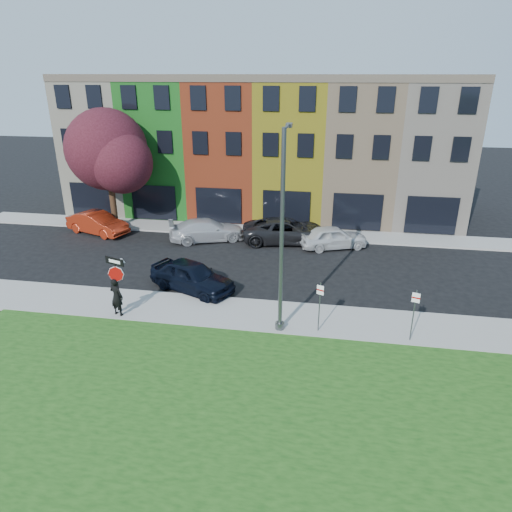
% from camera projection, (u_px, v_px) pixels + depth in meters
% --- Properties ---
extents(ground, '(120.00, 120.00, 0.00)m').
position_uv_depth(ground, '(244.00, 352.00, 18.60)').
color(ground, black).
rests_on(ground, ground).
extents(sidewalk_near, '(40.00, 3.00, 0.12)m').
position_uv_depth(sidewalk_near, '(299.00, 319.00, 21.02)').
color(sidewalk_near, '#98958F').
rests_on(sidewalk_near, ground).
extents(sidewalk_far, '(40.00, 2.40, 0.12)m').
position_uv_depth(sidewalk_far, '(243.00, 230.00, 32.76)').
color(sidewalk_far, '#98958F').
rests_on(sidewalk_far, ground).
extents(grass_park, '(40.00, 16.00, 0.10)m').
position_uv_depth(grass_park, '(501.00, 509.00, 11.87)').
color(grass_park, '#184413').
rests_on(grass_park, ground).
extents(rowhouse_block, '(30.00, 10.12, 10.00)m').
position_uv_depth(rowhouse_block, '(263.00, 148.00, 36.49)').
color(rowhouse_block, beige).
rests_on(rowhouse_block, ground).
extents(stop_sign, '(1.01, 0.37, 2.88)m').
position_uv_depth(stop_sign, '(116.00, 275.00, 20.46)').
color(stop_sign, black).
rests_on(stop_sign, sidewalk_near).
extents(man, '(0.94, 0.84, 1.87)m').
position_uv_depth(man, '(117.00, 297.00, 20.92)').
color(man, black).
rests_on(man, sidewalk_near).
extents(sedan_near, '(5.38, 6.11, 1.60)m').
position_uv_depth(sedan_near, '(192.00, 276.00, 23.61)').
color(sedan_near, black).
rests_on(sedan_near, ground).
extents(parked_car_red, '(4.53, 5.67, 1.53)m').
position_uv_depth(parked_car_red, '(98.00, 223.00, 32.05)').
color(parked_car_red, maroon).
rests_on(parked_car_red, ground).
extents(parked_car_silver, '(5.67, 6.53, 1.47)m').
position_uv_depth(parked_car_silver, '(207.00, 230.00, 30.75)').
color(parked_car_silver, '#B1B2B7').
rests_on(parked_car_silver, ground).
extents(parked_car_dark, '(4.44, 6.59, 1.60)m').
position_uv_depth(parked_car_dark, '(286.00, 231.00, 30.40)').
color(parked_car_dark, black).
rests_on(parked_car_dark, ground).
extents(parked_car_white, '(4.55, 5.45, 1.47)m').
position_uv_depth(parked_car_white, '(333.00, 237.00, 29.41)').
color(parked_car_white, silver).
rests_on(parked_car_white, ground).
extents(street_lamp, '(0.40, 2.58, 8.61)m').
position_uv_depth(street_lamp, '(282.00, 234.00, 18.66)').
color(street_lamp, '#4D5053').
rests_on(street_lamp, sidewalk_near).
extents(parking_sign_a, '(0.30, 0.16, 2.30)m').
position_uv_depth(parking_sign_a, '(320.00, 302.00, 19.41)').
color(parking_sign_a, '#4D5053').
rests_on(parking_sign_a, sidewalk_near).
extents(parking_sign_b, '(0.31, 0.13, 2.33)m').
position_uv_depth(parking_sign_b, '(414.00, 310.00, 18.70)').
color(parking_sign_b, '#4D5053').
rests_on(parking_sign_b, sidewalk_near).
extents(tree_purple, '(6.69, 5.85, 8.34)m').
position_uv_depth(tree_purple, '(109.00, 152.00, 31.44)').
color(tree_purple, black).
rests_on(tree_purple, sidewalk_far).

